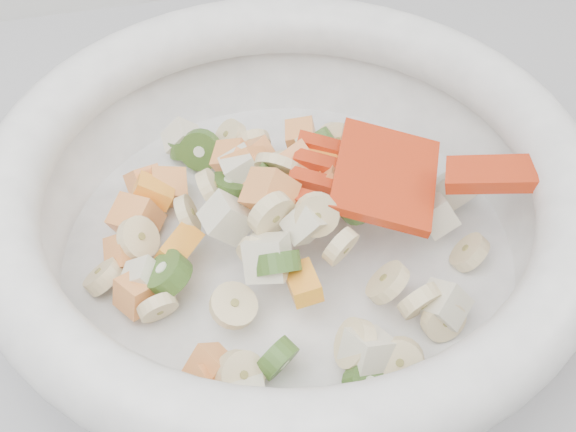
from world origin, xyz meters
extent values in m
cylinder|color=white|center=(-0.10, 1.40, 0.91)|extent=(0.29, 0.29, 0.02)
torus|color=white|center=(-0.10, 1.40, 0.97)|extent=(0.35, 0.35, 0.04)
cylinder|color=beige|center=(-0.03, 1.43, 0.94)|extent=(0.03, 0.03, 0.02)
cylinder|color=beige|center=(-0.05, 1.47, 0.94)|extent=(0.04, 0.03, 0.03)
cylinder|color=beige|center=(-0.03, 1.32, 0.93)|extent=(0.04, 0.02, 0.04)
cylinder|color=beige|center=(-0.05, 1.35, 0.94)|extent=(0.03, 0.04, 0.03)
cylinder|color=beige|center=(-0.18, 1.37, 0.93)|extent=(0.03, 0.02, 0.03)
cylinder|color=beige|center=(-0.10, 1.44, 0.95)|extent=(0.03, 0.03, 0.03)
cylinder|color=beige|center=(0.01, 1.37, 0.93)|extent=(0.03, 0.03, 0.03)
cylinder|color=beige|center=(-0.14, 1.43, 0.95)|extent=(0.02, 0.03, 0.03)
cylinder|color=beige|center=(-0.14, 1.31, 0.93)|extent=(0.04, 0.03, 0.03)
cylinder|color=beige|center=(-0.10, 1.49, 0.93)|extent=(0.03, 0.02, 0.03)
cylinder|color=beige|center=(-0.06, 1.30, 0.93)|extent=(0.03, 0.02, 0.03)
cylinder|color=beige|center=(-0.11, 1.39, 0.96)|extent=(0.03, 0.02, 0.03)
cylinder|color=beige|center=(-0.08, 1.31, 0.94)|extent=(0.02, 0.03, 0.03)
cylinder|color=beige|center=(-0.07, 1.46, 0.94)|extent=(0.02, 0.04, 0.04)
cylinder|color=beige|center=(-0.07, 1.37, 0.95)|extent=(0.03, 0.03, 0.03)
cylinder|color=beige|center=(-0.21, 1.40, 0.93)|extent=(0.03, 0.03, 0.03)
cylinder|color=beige|center=(-0.04, 1.33, 0.94)|extent=(0.03, 0.02, 0.03)
cylinder|color=beige|center=(-0.08, 1.39, 0.96)|extent=(0.04, 0.02, 0.04)
cylinder|color=beige|center=(-0.18, 1.42, 0.94)|extent=(0.03, 0.03, 0.03)
cylinder|color=beige|center=(-0.11, 1.50, 0.93)|extent=(0.03, 0.03, 0.03)
cylinder|color=beige|center=(-0.01, 1.44, 0.93)|extent=(0.03, 0.03, 0.03)
cylinder|color=beige|center=(-0.12, 1.37, 0.95)|extent=(0.03, 0.03, 0.03)
cylinder|color=beige|center=(-0.15, 1.42, 0.94)|extent=(0.02, 0.03, 0.03)
cylinder|color=beige|center=(-0.05, 1.44, 0.95)|extent=(0.04, 0.04, 0.02)
cylinder|color=beige|center=(-0.14, 1.35, 0.94)|extent=(0.04, 0.04, 0.02)
cylinder|color=beige|center=(-0.10, 1.43, 0.96)|extent=(0.04, 0.02, 0.04)
cube|color=#D67543|center=(-0.16, 1.46, 0.93)|extent=(0.03, 0.03, 0.03)
cube|color=#D67543|center=(-0.11, 1.45, 0.95)|extent=(0.03, 0.03, 0.03)
cube|color=#D67543|center=(-0.04, 1.46, 0.93)|extent=(0.03, 0.03, 0.03)
cube|color=#D67543|center=(-0.07, 1.48, 0.94)|extent=(0.03, 0.02, 0.02)
cube|color=#D67543|center=(-0.19, 1.41, 0.93)|extent=(0.03, 0.03, 0.03)
cube|color=#D67543|center=(-0.18, 1.44, 0.93)|extent=(0.04, 0.04, 0.03)
cube|color=#D67543|center=(-0.16, 1.31, 0.92)|extent=(0.03, 0.02, 0.03)
cube|color=#D67543|center=(-0.11, 1.45, 0.95)|extent=(0.03, 0.03, 0.04)
cube|color=#D67543|center=(-0.10, 1.46, 0.94)|extent=(0.03, 0.04, 0.03)
cube|color=#D67543|center=(-0.12, 1.47, 0.94)|extent=(0.03, 0.03, 0.03)
cube|color=#D67543|center=(-0.11, 1.41, 0.97)|extent=(0.04, 0.03, 0.04)
cube|color=#D67543|center=(-0.18, 1.47, 0.93)|extent=(0.03, 0.03, 0.03)
cube|color=#D67543|center=(-0.16, 1.32, 0.93)|extent=(0.03, 0.03, 0.03)
cube|color=#D67543|center=(-0.19, 1.38, 0.93)|extent=(0.03, 0.03, 0.02)
cube|color=#D67543|center=(-0.09, 1.44, 0.95)|extent=(0.03, 0.03, 0.03)
cube|color=#D67543|center=(-0.07, 1.42, 0.95)|extent=(0.03, 0.02, 0.03)
cylinder|color=#5FA336|center=(-0.11, 1.36, 0.95)|extent=(0.03, 0.03, 0.03)
cylinder|color=#5FA336|center=(-0.12, 1.32, 0.93)|extent=(0.03, 0.03, 0.03)
cylinder|color=#5FA336|center=(-0.15, 1.50, 0.93)|extent=(0.03, 0.03, 0.02)
cylinder|color=#5FA336|center=(-0.13, 1.44, 0.95)|extent=(0.03, 0.03, 0.02)
cylinder|color=#5FA336|center=(-0.06, 1.40, 0.95)|extent=(0.03, 0.03, 0.03)
cylinder|color=#5FA336|center=(-0.07, 1.46, 0.95)|extent=(0.04, 0.03, 0.03)
cylinder|color=#5FA336|center=(-0.10, 1.42, 0.96)|extent=(0.03, 0.04, 0.03)
cylinder|color=#5FA336|center=(-0.08, 1.29, 0.93)|extent=(0.03, 0.03, 0.03)
cylinder|color=#5FA336|center=(-0.14, 1.49, 0.93)|extent=(0.04, 0.02, 0.04)
cylinder|color=#5FA336|center=(-0.17, 1.38, 0.94)|extent=(0.04, 0.04, 0.03)
cube|color=beige|center=(-0.15, 1.51, 0.93)|extent=(0.03, 0.02, 0.03)
cube|color=beige|center=(-0.01, 1.39, 0.94)|extent=(0.03, 0.02, 0.03)
cube|color=beige|center=(-0.08, 1.31, 0.94)|extent=(0.03, 0.03, 0.03)
cube|color=beige|center=(-0.12, 1.45, 0.95)|extent=(0.03, 0.03, 0.03)
cube|color=beige|center=(-0.01, 1.44, 0.93)|extent=(0.03, 0.03, 0.03)
cube|color=beige|center=(-0.03, 1.33, 0.93)|extent=(0.03, 0.03, 0.03)
cube|color=beige|center=(0.02, 1.42, 0.93)|extent=(0.03, 0.03, 0.03)
cube|color=beige|center=(-0.09, 1.39, 0.96)|extent=(0.03, 0.02, 0.03)
cube|color=beige|center=(-0.13, 1.40, 0.96)|extent=(0.03, 0.02, 0.03)
cube|color=beige|center=(-0.19, 1.39, 0.93)|extent=(0.03, 0.02, 0.02)
cube|color=beige|center=(-0.15, 1.30, 0.93)|extent=(0.03, 0.03, 0.03)
cube|color=beige|center=(-0.12, 1.37, 0.95)|extent=(0.03, 0.04, 0.04)
cube|color=orange|center=(-0.10, 1.35, 0.94)|extent=(0.02, 0.03, 0.02)
cube|color=orange|center=(-0.07, 1.44, 0.95)|extent=(0.02, 0.03, 0.01)
cube|color=orange|center=(-0.17, 1.45, 0.94)|extent=(0.03, 0.02, 0.02)
cube|color=orange|center=(-0.16, 1.40, 0.94)|extent=(0.03, 0.03, 0.02)
cube|color=orange|center=(-0.16, 1.31, 0.92)|extent=(0.02, 0.02, 0.02)
cube|color=#B82D10|center=(-0.04, 1.41, 0.96)|extent=(0.08, 0.09, 0.02)
cube|color=#B82D10|center=(-0.07, 1.44, 0.96)|extent=(0.03, 0.02, 0.01)
cube|color=#B82D10|center=(-0.07, 1.43, 0.96)|extent=(0.03, 0.02, 0.01)
cube|color=#B82D10|center=(-0.08, 1.42, 0.96)|extent=(0.03, 0.02, 0.01)
cube|color=#B82D10|center=(-0.08, 1.40, 0.96)|extent=(0.03, 0.02, 0.01)
camera|label=1|loc=(-0.17, 1.09, 1.29)|focal=50.00mm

